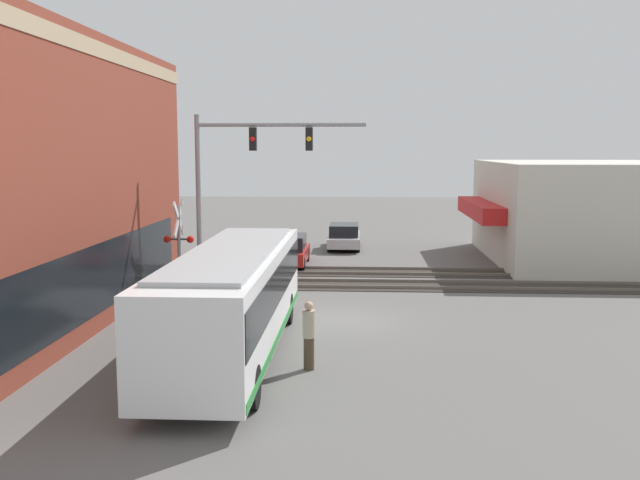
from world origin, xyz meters
TOP-DOWN VIEW (x-y plane):
  - ground_plane at (0.00, 0.00)m, footprint 120.00×120.00m
  - shop_building at (13.61, -12.13)m, footprint 12.10×10.55m
  - city_bus at (-4.36, 2.80)m, footprint 11.78×2.59m
  - traffic_signal_gantry at (4.12, 3.89)m, footprint 0.42×6.68m
  - crossing_signal at (3.11, 6.23)m, footprint 1.41×1.18m
  - rail_track_near at (6.00, 0.00)m, footprint 2.60×60.00m
  - rail_track_far at (9.20, 0.00)m, footprint 2.60×60.00m
  - parked_car_red at (10.95, 2.80)m, footprint 4.45×1.82m
  - parked_car_silver at (16.99, 0.20)m, footprint 4.55×1.82m
  - pedestrian_near_bus at (-5.55, 0.60)m, footprint 0.34×0.34m

SIDE VIEW (x-z plane):
  - ground_plane at x=0.00m, z-range 0.00..0.00m
  - rail_track_near at x=6.00m, z-range -0.05..0.10m
  - rail_track_far at x=9.20m, z-range -0.05..0.10m
  - parked_car_silver at x=16.99m, z-range -0.05..1.39m
  - parked_car_red at x=10.95m, z-range -0.06..1.47m
  - pedestrian_near_bus at x=-5.55m, z-range 0.03..1.85m
  - city_bus at x=-4.36m, z-range 0.16..3.19m
  - crossing_signal at x=3.11m, z-range 0.39..4.20m
  - shop_building at x=13.61m, z-range 0.00..5.06m
  - traffic_signal_gantry at x=4.12m, z-range 1.54..8.61m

